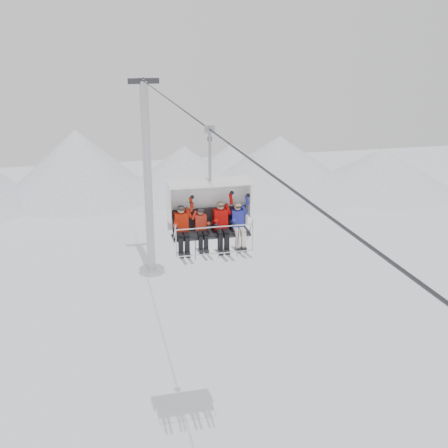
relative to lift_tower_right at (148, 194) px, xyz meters
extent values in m
cone|color=white|center=(-5.00, 22.00, -2.28)|extent=(16.00, 16.00, 7.00)
cone|color=white|center=(6.00, 21.00, -3.28)|extent=(14.00, 14.00, 5.00)
cone|color=white|center=(16.00, 19.00, -2.78)|extent=(18.00, 18.00, 6.00)
cone|color=white|center=(27.00, 17.00, -3.53)|extent=(16.00, 16.00, 4.50)
cone|color=white|center=(12.00, 24.00, -3.53)|extent=(12.00, 12.00, 4.50)
cylinder|color=#A9ABB0|center=(0.00, 0.00, 0.87)|extent=(0.56, 0.56, 13.30)
cylinder|color=#A9ABB0|center=(0.00, 0.00, -5.63)|extent=(1.80, 1.80, 0.30)
cube|color=#303036|center=(0.00, 0.00, 7.52)|extent=(2.00, 0.35, 0.35)
cylinder|color=#303036|center=(0.00, -22.00, 7.52)|extent=(0.06, 50.00, 0.06)
cube|color=black|center=(0.00, -20.20, 4.17)|extent=(2.45, 0.55, 0.10)
cube|color=black|center=(0.00, -19.94, 4.58)|extent=(2.45, 0.10, 0.71)
cube|color=#303036|center=(0.00, -20.20, 4.08)|extent=(2.56, 0.60, 0.08)
cube|color=white|center=(0.00, -19.72, 5.02)|extent=(2.73, 0.10, 1.63)
cube|color=white|center=(0.00, -20.12, 5.83)|extent=(2.73, 0.90, 0.10)
cylinder|color=silver|center=(0.00, -20.75, 4.54)|extent=(2.49, 0.04, 0.04)
cylinder|color=silver|center=(0.00, -20.82, 3.67)|extent=(2.49, 0.04, 0.04)
cylinder|color=#93969B|center=(0.00, -20.10, 6.68)|extent=(0.10, 0.10, 1.69)
cube|color=#93969B|center=(0.00, -20.10, 7.52)|extent=(0.30, 0.18, 0.22)
cube|color=#B51905|center=(-0.97, -20.16, 4.57)|extent=(0.43, 0.29, 0.64)
sphere|color=tan|center=(-0.97, -20.20, 5.02)|extent=(0.24, 0.24, 0.24)
cube|color=black|center=(-1.07, -20.60, 3.96)|extent=(0.14, 0.15, 0.51)
cube|color=black|center=(-0.87, -20.60, 3.96)|extent=(0.14, 0.15, 0.51)
cube|color=#AEB0B8|center=(-1.07, -20.70, 3.57)|extent=(0.10, 1.69, 0.26)
cube|color=#AEB0B8|center=(-0.87, -20.70, 3.57)|extent=(0.10, 1.69, 0.26)
cube|color=#A82415|center=(-0.34, -20.16, 4.52)|extent=(0.37, 0.25, 0.55)
sphere|color=tan|center=(-0.34, -20.20, 4.91)|extent=(0.20, 0.20, 0.20)
cube|color=black|center=(-0.43, -20.60, 4.00)|extent=(0.12, 0.15, 0.44)
cube|color=black|center=(-0.25, -20.60, 4.00)|extent=(0.12, 0.15, 0.44)
cube|color=#AEB0B8|center=(-0.43, -20.70, 3.64)|extent=(0.08, 1.69, 0.26)
cube|color=#AEB0B8|center=(-0.25, -20.70, 3.64)|extent=(0.08, 1.69, 0.26)
cube|color=#B00604|center=(0.32, -20.16, 4.59)|extent=(0.45, 0.30, 0.67)
sphere|color=tan|center=(0.32, -20.20, 5.06)|extent=(0.25, 0.25, 0.25)
cube|color=black|center=(0.21, -20.60, 3.95)|extent=(0.15, 0.15, 0.54)
cube|color=black|center=(0.43, -20.60, 3.95)|extent=(0.15, 0.15, 0.54)
cube|color=#AEB0B8|center=(0.21, -20.70, 3.54)|extent=(0.10, 1.69, 0.26)
cube|color=#AEB0B8|center=(0.43, -20.70, 3.54)|extent=(0.10, 1.69, 0.26)
cube|color=#23279D|center=(0.90, -20.16, 4.55)|extent=(0.41, 0.27, 0.60)
sphere|color=tan|center=(0.90, -20.20, 4.98)|extent=(0.22, 0.22, 0.22)
cube|color=silver|center=(0.80, -20.60, 3.98)|extent=(0.14, 0.15, 0.49)
cube|color=silver|center=(0.99, -20.60, 3.98)|extent=(0.14, 0.15, 0.49)
cube|color=#AEB0B8|center=(0.80, -20.70, 3.59)|extent=(0.09, 1.69, 0.26)
cube|color=#AEB0B8|center=(0.99, -20.70, 3.59)|extent=(0.09, 1.69, 0.26)
camera|label=1|loc=(-3.64, -37.09, 10.27)|focal=45.00mm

